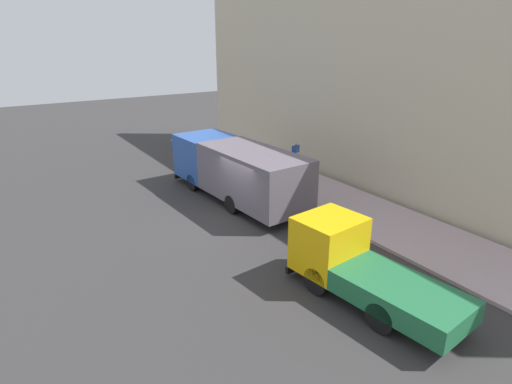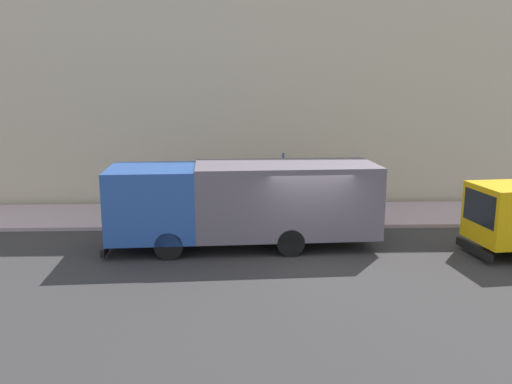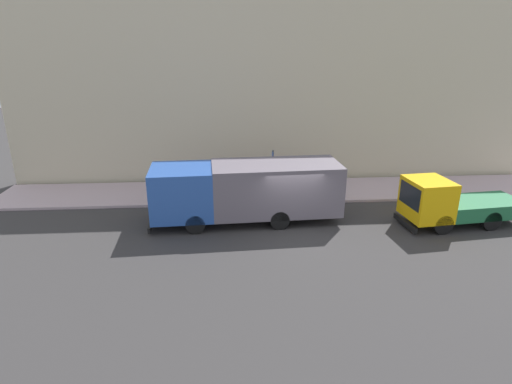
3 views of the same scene
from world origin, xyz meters
name	(u,v)px [view 2 (image 2 of 3)]	position (x,y,z in m)	size (l,w,h in m)	color
ground	(310,256)	(0.00, 0.00, 0.00)	(80.00, 80.00, 0.00)	#323030
sidewalk	(294,215)	(4.88, 0.00, 0.07)	(3.76, 30.00, 0.13)	#B59EA4
building_facade	(289,88)	(7.26, 0.00, 4.98)	(0.50, 30.00, 9.95)	beige
large_utility_truck	(244,200)	(1.08, 2.01, 1.51)	(3.02, 8.64, 2.67)	#2851A4
pedestrian_walking	(185,199)	(3.43, 4.11, 1.06)	(0.51, 0.51, 1.76)	#232625
traffic_cone_orange	(152,216)	(3.26, 5.32, 0.46)	(0.47, 0.47, 0.67)	orange
street_sign_post	(283,182)	(3.45, 0.56, 1.65)	(0.44, 0.08, 2.58)	#4C5156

